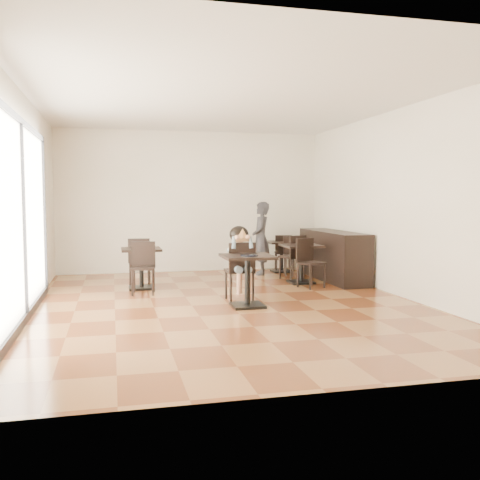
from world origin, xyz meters
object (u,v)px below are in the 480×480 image
object	(u,v)px
chair_left_a	(140,261)
chair_left_b	(143,268)
child	(239,264)
cafe_table_mid	(301,264)
chair_back_a	(283,253)
child_table	(248,281)
adult_patron	(261,238)
chair_back_b	(293,256)
chair_mid_b	(311,263)
child_chair	(239,271)
cafe_table_left	(141,269)
cafe_table_back	(281,257)
chair_mid_a	(292,257)

from	to	relation	value
chair_left_a	chair_left_b	bearing A→B (deg)	97.41
child	cafe_table_mid	distance (m)	2.17
cafe_table_mid	chair_back_a	world-z (taller)	chair_back_a
child_table	adult_patron	size ratio (longest dim) A/B	0.50
chair_back_a	chair_back_b	size ratio (longest dim) A/B	1.00
adult_patron	cafe_table_mid	size ratio (longest dim) A/B	2.09
chair_back_b	cafe_table_mid	bearing A→B (deg)	-86.76
adult_patron	chair_mid_b	distance (m)	1.98
child_chair	cafe_table_mid	xyz separation A→B (m)	(1.60, 1.45, -0.10)
adult_patron	chair_left_b	size ratio (longest dim) A/B	1.76
cafe_table_left	cafe_table_back	distance (m)	3.61
adult_patron	child_chair	bearing A→B (deg)	-8.57
child	chair_mid_a	xyz separation A→B (m)	(1.60, 2.00, -0.15)
chair_mid_a	chair_back_a	bearing A→B (deg)	-120.19
cafe_table_mid	cafe_table_left	bearing A→B (deg)	178.99
chair_back_a	child_table	bearing A→B (deg)	78.36
child	chair_mid_b	distance (m)	1.84
adult_patron	chair_left_b	xyz separation A→B (m)	(-2.66, -1.85, -0.34)
chair_mid_b	chair_back_b	bearing A→B (deg)	62.15
cafe_table_mid	cafe_table_left	size ratio (longest dim) A/B	1.01
adult_patron	cafe_table_left	world-z (taller)	adult_patron
chair_left_a	chair_back_b	distance (m)	3.35
cafe_table_mid	child_chair	bearing A→B (deg)	-137.78
chair_back_b	child_chair	bearing A→B (deg)	-111.42
adult_patron	chair_mid_b	xyz separation A→B (m)	(0.44, -1.90, -0.34)
cafe_table_back	chair_left_b	bearing A→B (deg)	-146.39
chair_mid_a	chair_left_a	distance (m)	3.11
child_table	chair_left_a	world-z (taller)	chair_left_a
child	chair_mid_a	size ratio (longest dim) A/B	1.32
adult_patron	chair_left_a	world-z (taller)	adult_patron
cafe_table_mid	chair_back_a	bearing A→B (deg)	83.41
chair_left_a	chair_back_a	distance (m)	3.52
child_table	child	xyz separation A→B (m)	(0.00, 0.55, 0.21)
cafe_table_mid	chair_left_b	xyz separation A→B (m)	(-3.11, -0.50, 0.07)
child_chair	cafe_table_back	bearing A→B (deg)	-119.10
cafe_table_back	chair_mid_b	size ratio (longest dim) A/B	0.76
cafe_table_back	chair_mid_b	world-z (taller)	chair_mid_b
child_table	chair_left_b	xyz separation A→B (m)	(-1.50, 1.51, 0.05)
chair_mid_a	chair_mid_b	world-z (taller)	same
cafe_table_mid	chair_left_b	bearing A→B (deg)	-170.93
child_table	child	distance (m)	0.59
cafe_table_mid	chair_back_a	size ratio (longest dim) A/B	0.91
chair_mid_a	chair_back_a	xyz separation A→B (m)	(0.21, 1.24, -0.04)
cafe_table_mid	chair_mid_a	xyz separation A→B (m)	(0.00, 0.55, 0.08)
chair_mid_a	child	bearing A→B (deg)	30.64
cafe_table_left	chair_mid_a	distance (m)	3.15
cafe_table_left	child	bearing A→B (deg)	-45.05
adult_patron	chair_left_a	bearing A→B (deg)	-60.44
child_chair	cafe_table_back	distance (m)	3.56
child_chair	chair_back_b	world-z (taller)	child_chair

